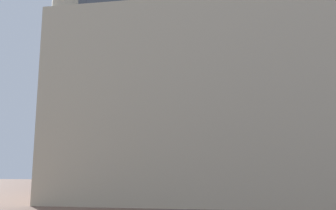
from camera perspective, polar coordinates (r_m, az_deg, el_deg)
The scene contains 1 object.
landmark_building at distance 31.76m, azimuth 8.64°, elevation 2.37°, with size 26.23×15.78×34.32m.
Camera 1 is at (1.87, -0.37, 2.75)m, focal length 37.91 mm.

